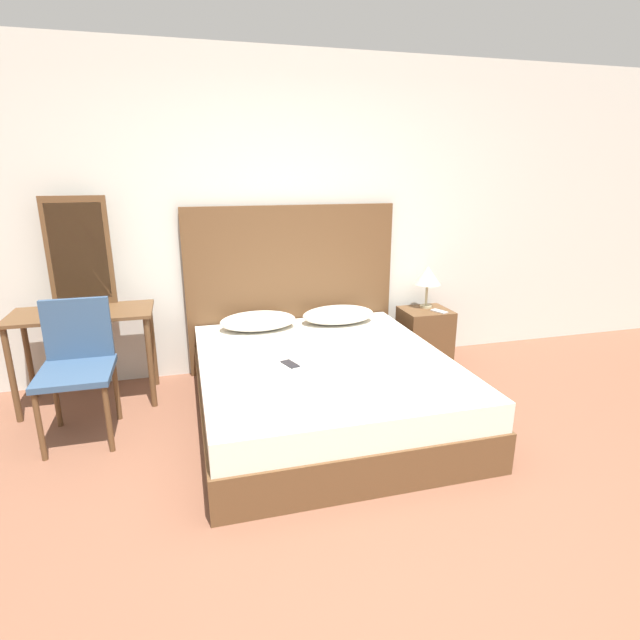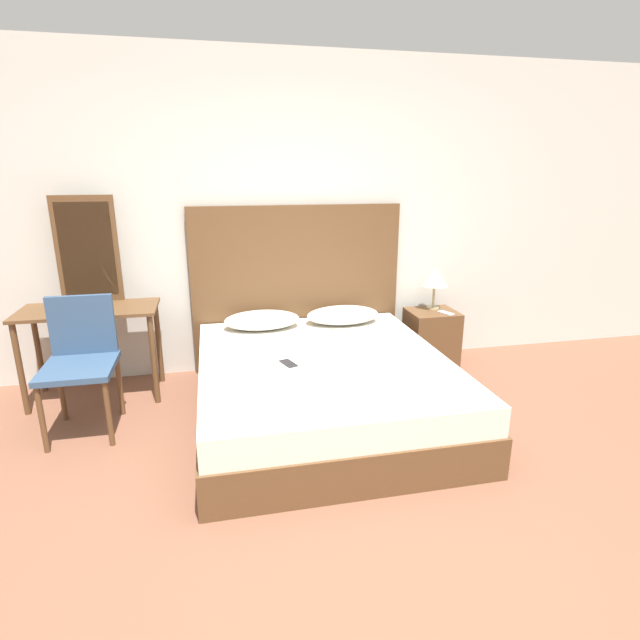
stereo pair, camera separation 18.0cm
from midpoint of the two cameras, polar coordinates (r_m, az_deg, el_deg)
The scene contains 13 objects.
ground_plane at distance 2.68m, azimuth 6.76°, elevation -24.19°, with size 16.00×16.00×0.00m, color brown.
wall_back at distance 4.44m, azimuth -3.16°, elevation 11.56°, with size 10.00×0.06×2.70m.
bed at distance 3.67m, azimuth 1.76°, elevation -7.71°, with size 1.77×2.04×0.46m.
headboard at distance 4.48m, azimuth -1.44°, elevation 3.63°, with size 1.86×0.05×1.47m.
pillow_left at distance 4.23m, azimuth -5.44°, elevation -0.01°, with size 0.64×0.38×0.15m.
pillow_right at distance 4.36m, azimuth 3.80°, elevation 0.57°, with size 0.64×0.38×0.15m.
phone_on_bed at distance 3.46m, azimuth -2.15°, elevation -4.98°, with size 0.12×0.16×0.01m.
nightstand at distance 4.77m, azimuth 13.63°, elevation -1.98°, with size 0.43×0.39×0.51m.
table_lamp at distance 4.71m, azimuth 14.07°, elevation 4.73°, with size 0.24×0.24×0.39m.
phone_on_nightstand at distance 4.65m, azimuth 15.27°, elevation 0.77°, with size 0.12×0.17×0.01m.
vanity_desk at distance 4.20m, azimuth -23.67°, elevation -0.40°, with size 1.01×0.50×0.74m.
vanity_mirror at distance 4.31m, azimuth -23.98°, elevation 7.35°, with size 0.47×0.03×0.83m.
chair at distance 3.76m, azimuth -24.45°, elevation -3.68°, with size 0.46×0.51×0.92m.
Camera 2 is at (-0.62, -1.92, 1.75)m, focal length 28.00 mm.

